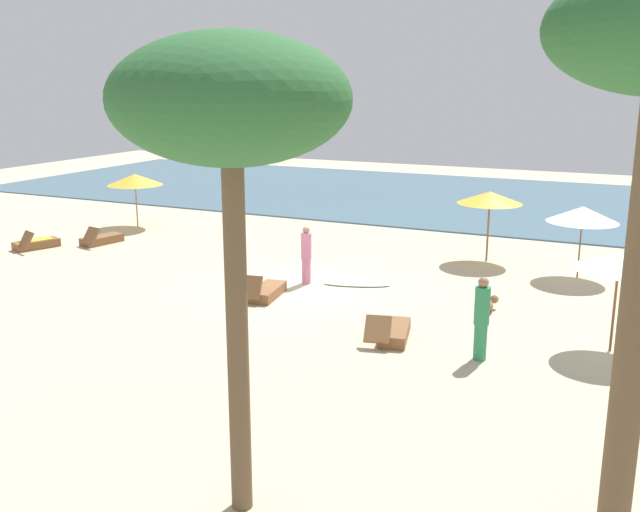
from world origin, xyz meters
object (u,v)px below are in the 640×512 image
dog (487,303)px  surfboard (357,284)px  person_1 (306,254)px  umbrella_4 (135,180)px  lounger_3 (101,239)px  palm_0 (231,106)px  umbrella_0 (583,214)px  lounger_1 (393,332)px  umbrella_1 (490,198)px  lounger_2 (266,291)px  person_2 (482,318)px  lounger_0 (35,244)px  umbrella_3 (619,262)px

dog → surfboard: 3.94m
person_1 → dog: bearing=-3.2°
umbrella_4 → dog: bearing=-17.7°
lounger_3 → palm_0: (12.94, -11.75, 5.24)m
umbrella_4 → dog: umbrella_4 is taller
palm_0 → person_1: bearing=111.5°
umbrella_0 → person_1: size_ratio=1.27×
palm_0 → surfboard: 12.32m
umbrella_0 → lounger_1: size_ratio=1.20×
umbrella_0 → umbrella_1: umbrella_1 is taller
lounger_2 → dog: size_ratio=2.24×
umbrella_4 → surfboard: size_ratio=1.10×
lounger_2 → surfboard: lounger_2 is taller
lounger_3 → surfboard: lounger_3 is taller
umbrella_0 → palm_0: (-2.95, -14.27, 3.50)m
umbrella_1 → lounger_2: umbrella_1 is taller
palm_0 → person_2: bearing=75.3°
lounger_0 → lounger_2: size_ratio=1.01×
umbrella_0 → umbrella_1: size_ratio=0.94×
umbrella_3 → lounger_2: 8.86m
person_2 → dog: size_ratio=2.33×
lounger_2 → palm_0: 11.02m
lounger_1 → surfboard: bearing=122.8°
umbrella_1 → umbrella_4: (-13.80, -0.36, -0.18)m
umbrella_1 → lounger_0: 15.47m
lounger_1 → palm_0: size_ratio=0.28×
surfboard → umbrella_1: bearing=57.9°
person_1 → palm_0: 11.99m
umbrella_1 → lounger_1: (-0.35, -8.08, -1.90)m
umbrella_3 → lounger_2: bearing=178.6°
umbrella_1 → person_1: bearing=-130.7°
person_1 → umbrella_1: bearing=49.3°
person_2 → palm_0: 8.24m
lounger_3 → palm_0: size_ratio=0.28×
person_2 → palm_0: bearing=-104.7°
umbrella_1 → person_2: bearing=-78.7°
umbrella_4 → person_2: bearing=-27.5°
lounger_3 → dog: bearing=-7.0°
lounger_1 → umbrella_3: bearing=16.6°
lounger_0 → lounger_3: lounger_0 is taller
surfboard → lounger_3: bearing=174.4°
umbrella_3 → dog: 3.88m
umbrella_0 → umbrella_4: umbrella_0 is taller
lounger_3 → dog: size_ratio=2.27×
lounger_0 → person_1: (10.42, 0.08, 0.68)m
umbrella_4 → lounger_0: umbrella_4 is taller
lounger_1 → person_1: person_1 is taller
dog → umbrella_0: bearing=67.5°
lounger_0 → lounger_1: size_ratio=0.98×
lounger_2 → person_2: bearing=-17.2°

